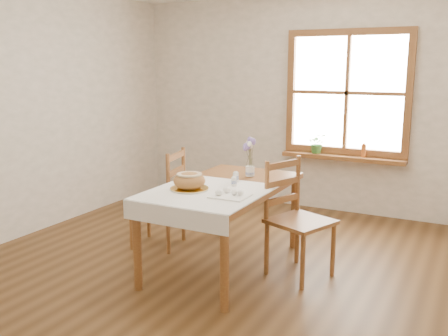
# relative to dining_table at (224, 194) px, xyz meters

# --- Properties ---
(ground) EXTENTS (5.00, 5.00, 0.00)m
(ground) POSITION_rel_dining_table_xyz_m (0.00, -0.30, -0.66)
(ground) COLOR brown
(ground) RESTS_ON ground
(room_walls) EXTENTS (4.60, 5.10, 2.65)m
(room_walls) POSITION_rel_dining_table_xyz_m (0.00, -0.30, 1.04)
(room_walls) COLOR white
(room_walls) RESTS_ON ground
(window) EXTENTS (1.46, 0.08, 1.46)m
(window) POSITION_rel_dining_table_xyz_m (0.50, 2.17, 0.79)
(window) COLOR brown
(window) RESTS_ON ground
(window_sill) EXTENTS (1.46, 0.20, 0.05)m
(window_sill) POSITION_rel_dining_table_xyz_m (0.50, 2.10, 0.03)
(window_sill) COLOR brown
(window_sill) RESTS_ON ground
(dining_table) EXTENTS (0.90, 1.60, 0.75)m
(dining_table) POSITION_rel_dining_table_xyz_m (0.00, 0.00, 0.00)
(dining_table) COLOR brown
(dining_table) RESTS_ON ground
(table_linen) EXTENTS (0.91, 0.99, 0.01)m
(table_linen) POSITION_rel_dining_table_xyz_m (0.00, -0.30, 0.09)
(table_linen) COLOR white
(table_linen) RESTS_ON dining_table
(chair_left) EXTENTS (0.55, 0.53, 0.97)m
(chair_left) POSITION_rel_dining_table_xyz_m (-0.84, 0.18, -0.18)
(chair_left) COLOR brown
(chair_left) RESTS_ON ground
(chair_right) EXTENTS (0.62, 0.61, 0.99)m
(chair_right) POSITION_rel_dining_table_xyz_m (0.66, 0.12, -0.17)
(chair_right) COLOR brown
(chair_right) RESTS_ON ground
(bread_plate) EXTENTS (0.39, 0.39, 0.02)m
(bread_plate) POSITION_rel_dining_table_xyz_m (-0.15, -0.32, 0.10)
(bread_plate) COLOR silver
(bread_plate) RESTS_ON table_linen
(bread_loaf) EXTENTS (0.26, 0.26, 0.15)m
(bread_loaf) POSITION_rel_dining_table_xyz_m (-0.15, -0.32, 0.18)
(bread_loaf) COLOR #AD6E3D
(bread_loaf) RESTS_ON bread_plate
(egg_napkin) EXTENTS (0.29, 0.25, 0.01)m
(egg_napkin) POSITION_rel_dining_table_xyz_m (0.24, -0.36, 0.10)
(egg_napkin) COLOR white
(egg_napkin) RESTS_ON table_linen
(eggs) EXTENTS (0.22, 0.20, 0.05)m
(eggs) POSITION_rel_dining_table_xyz_m (0.24, -0.36, 0.13)
(eggs) COLOR white
(eggs) RESTS_ON egg_napkin
(salt_shaker) EXTENTS (0.07, 0.07, 0.10)m
(salt_shaker) POSITION_rel_dining_table_xyz_m (0.06, 0.11, 0.14)
(salt_shaker) COLOR silver
(salt_shaker) RESTS_ON table_linen
(pepper_shaker) EXTENTS (0.06, 0.06, 0.09)m
(pepper_shaker) POSITION_rel_dining_table_xyz_m (0.11, -0.04, 0.14)
(pepper_shaker) COLOR silver
(pepper_shaker) RESTS_ON table_linen
(flower_vase) EXTENTS (0.09, 0.09, 0.09)m
(flower_vase) POSITION_rel_dining_table_xyz_m (0.07, 0.39, 0.13)
(flower_vase) COLOR silver
(flower_vase) RESTS_ON dining_table
(lavender_bouquet) EXTENTS (0.15, 0.15, 0.28)m
(lavender_bouquet) POSITION_rel_dining_table_xyz_m (0.07, 0.39, 0.32)
(lavender_bouquet) COLOR #755DA5
(lavender_bouquet) RESTS_ON flower_vase
(potted_plant) EXTENTS (0.29, 0.31, 0.19)m
(potted_plant) POSITION_rel_dining_table_xyz_m (0.18, 2.10, 0.14)
(potted_plant) COLOR #3F7D32
(potted_plant) RESTS_ON window_sill
(amber_bottle) EXTENTS (0.07, 0.07, 0.16)m
(amber_bottle) POSITION_rel_dining_table_xyz_m (0.74, 2.10, 0.13)
(amber_bottle) COLOR #B55A21
(amber_bottle) RESTS_ON window_sill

